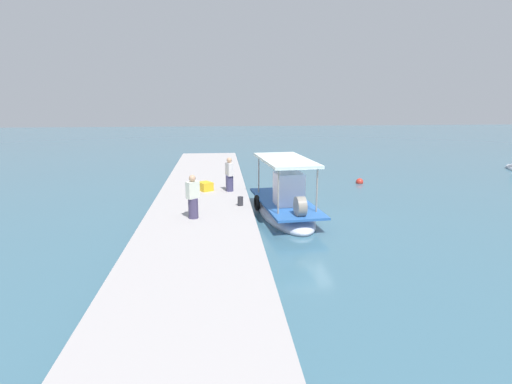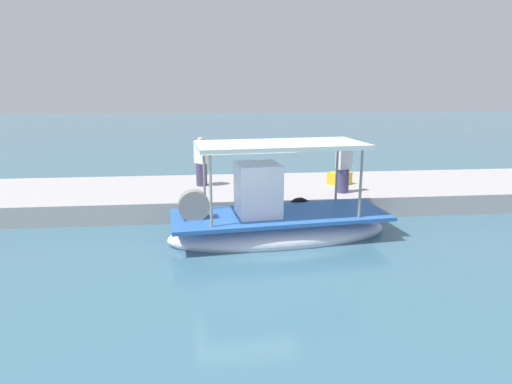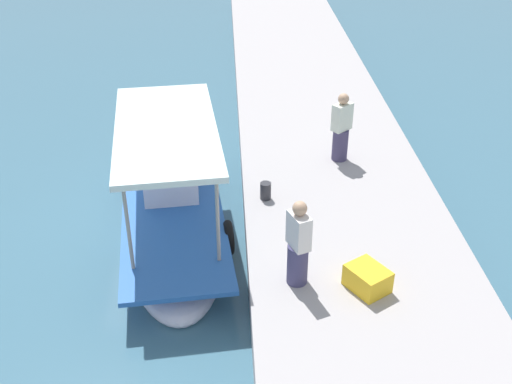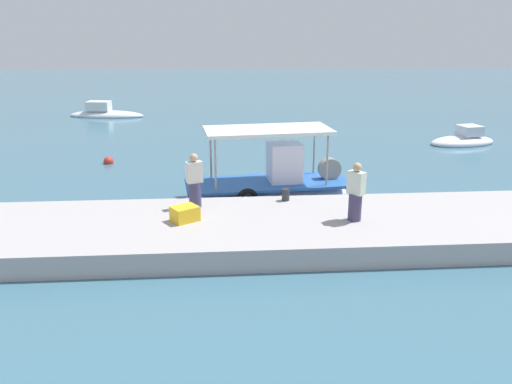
% 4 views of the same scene
% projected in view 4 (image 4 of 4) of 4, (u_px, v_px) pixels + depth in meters
% --- Properties ---
extents(ground_plane, '(120.00, 120.00, 0.00)m').
position_uv_depth(ground_plane, '(293.00, 194.00, 19.52)').
color(ground_plane, '#3E6A7E').
extents(dock_quay, '(36.00, 4.33, 0.64)m').
position_uv_depth(dock_quay, '(314.00, 228.00, 15.31)').
color(dock_quay, '#AEA8A8').
rests_on(dock_quay, ground_plane).
extents(main_fishing_boat, '(6.23, 2.73, 2.95)m').
position_uv_depth(main_fishing_boat, '(270.00, 187.00, 18.73)').
color(main_fishing_boat, silver).
rests_on(main_fishing_boat, ground_plane).
extents(fisherman_near_bollard, '(0.53, 0.54, 1.71)m').
position_uv_depth(fisherman_near_bollard, '(356.00, 194.00, 14.85)').
color(fisherman_near_bollard, '#413A5B').
rests_on(fisherman_near_bollard, dock_quay).
extents(fisherman_by_crate, '(0.54, 0.49, 1.69)m').
position_uv_depth(fisherman_by_crate, '(195.00, 183.00, 15.98)').
color(fisherman_by_crate, '#3E3C62').
rests_on(fisherman_by_crate, dock_quay).
extents(mooring_bollard, '(0.24, 0.24, 0.39)m').
position_uv_depth(mooring_bollard, '(286.00, 195.00, 16.72)').
color(mooring_bollard, '#2D2D33').
rests_on(mooring_bollard, dock_quay).
extents(cargo_crate, '(0.91, 0.86, 0.43)m').
position_uv_depth(cargo_crate, '(185.00, 214.00, 14.97)').
color(cargo_crate, yellow).
rests_on(cargo_crate, dock_quay).
extents(marker_buoy, '(0.45, 0.45, 0.45)m').
position_uv_depth(marker_buoy, '(109.00, 161.00, 23.83)').
color(marker_buoy, red).
rests_on(marker_buoy, ground_plane).
extents(moored_boat_near, '(5.34, 2.42, 1.30)m').
position_uv_depth(moored_boat_near, '(106.00, 114.00, 36.16)').
color(moored_boat_near, silver).
rests_on(moored_boat_near, ground_plane).
extents(moored_boat_mid, '(3.90, 2.42, 1.23)m').
position_uv_depth(moored_boat_mid, '(463.00, 141.00, 27.74)').
color(moored_boat_mid, white).
rests_on(moored_boat_mid, ground_plane).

